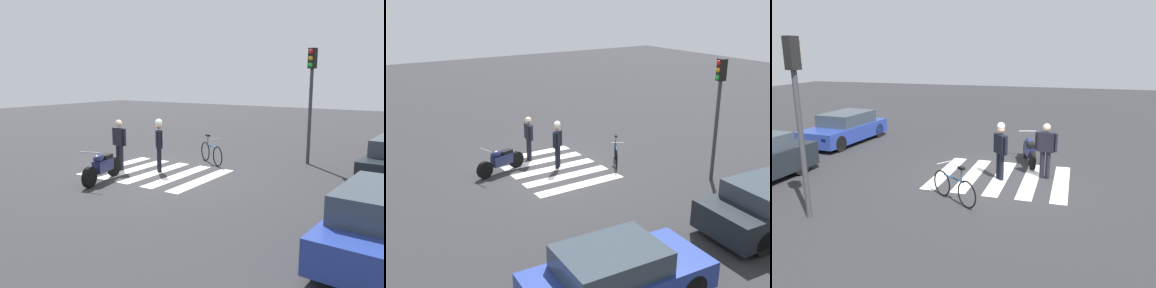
# 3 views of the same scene
# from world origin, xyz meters

# --- Properties ---
(ground_plane) EXTENTS (60.00, 60.00, 0.00)m
(ground_plane) POSITION_xyz_m (0.00, 0.00, 0.00)
(ground_plane) COLOR #2B2B2D
(police_motorcycle) EXTENTS (1.97, 0.80, 1.02)m
(police_motorcycle) POSITION_xyz_m (1.78, -0.63, 0.45)
(police_motorcycle) COLOR black
(police_motorcycle) RESTS_ON ground_plane
(leaning_bicycle) EXTENTS (1.03, 1.47, 1.02)m
(leaning_bicycle) POSITION_xyz_m (-2.20, 0.80, 0.39)
(leaning_bicycle) COLOR black
(leaning_bicycle) RESTS_ON ground_plane
(officer_on_foot) EXTENTS (0.52, 0.48, 1.76)m
(officer_on_foot) POSITION_xyz_m (-0.16, 0.01, 1.02)
(officer_on_foot) COLOR black
(officer_on_foot) RESTS_ON ground_plane
(officer_by_motorcycle) EXTENTS (0.28, 0.67, 1.70)m
(officer_by_motorcycle) POSITION_xyz_m (0.36, -1.28, 0.97)
(officer_by_motorcycle) COLOR black
(officer_by_motorcycle) RESTS_ON ground_plane
(crosswalk_stripes) EXTENTS (3.26, 4.05, 0.01)m
(crosswalk_stripes) POSITION_xyz_m (0.00, 0.00, 0.00)
(crosswalk_stripes) COLOR silver
(crosswalk_stripes) RESTS_ON ground_plane
(traffic_light_pole) EXTENTS (0.35, 0.28, 4.10)m
(traffic_light_pole) POSITION_xyz_m (-4.05, 3.75, 2.76)
(traffic_light_pole) COLOR #38383D
(traffic_light_pole) RESTS_ON ground_plane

